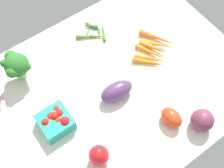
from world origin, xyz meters
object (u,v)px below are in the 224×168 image
at_px(broccoli_head, 16,65).
at_px(berry_basket, 56,121).
at_px(carrot_bunch, 154,50).
at_px(eggplant, 117,91).
at_px(red_onion_near_basket, 202,120).
at_px(okra_pile, 94,32).
at_px(bell_pepper_red, 99,155).
at_px(roma_tomato, 171,117).

relative_size(broccoli_head, berry_basket, 1.21).
xyz_separation_m(carrot_bunch, eggplant, (0.24, 0.07, 0.02)).
height_order(red_onion_near_basket, okra_pile, red_onion_near_basket).
xyz_separation_m(berry_basket, okra_pile, (-0.33, -0.26, -0.02)).
height_order(carrot_bunch, berry_basket, berry_basket).
relative_size(eggplant, red_onion_near_basket, 1.57).
distance_m(carrot_bunch, eggplant, 0.25).
relative_size(broccoli_head, eggplant, 1.02).
distance_m(bell_pepper_red, eggplant, 0.24).
bearing_deg(bell_pepper_red, berry_basket, -74.38).
xyz_separation_m(carrot_bunch, broccoli_head, (0.48, -0.21, 0.07)).
height_order(eggplant, red_onion_near_basket, red_onion_near_basket).
bearing_deg(broccoli_head, red_onion_near_basket, 127.74).
relative_size(bell_pepper_red, red_onion_near_basket, 1.08).
relative_size(bell_pepper_red, okra_pile, 0.60).
height_order(eggplant, roma_tomato, eggplant).
height_order(roma_tomato, berry_basket, berry_basket).
bearing_deg(roma_tomato, red_onion_near_basket, 42.43).
bearing_deg(broccoli_head, roma_tomato, 126.19).
distance_m(bell_pepper_red, okra_pile, 0.53).
height_order(carrot_bunch, red_onion_near_basket, red_onion_near_basket).
bearing_deg(red_onion_near_basket, broccoli_head, -52.26).
relative_size(eggplant, roma_tomato, 1.52).
height_order(carrot_bunch, roma_tomato, roma_tomato).
bearing_deg(carrot_bunch, bell_pepper_red, 28.32).
bearing_deg(okra_pile, broccoli_head, 2.06).
height_order(roma_tomato, okra_pile, roma_tomato).
bearing_deg(eggplant, red_onion_near_basket, 128.96).
bearing_deg(bell_pepper_red, okra_pile, -121.86).
bearing_deg(carrot_bunch, red_onion_near_basket, 78.52).
relative_size(bell_pepper_red, roma_tomato, 1.05).
relative_size(bell_pepper_red, eggplant, 0.69).
relative_size(roma_tomato, berry_basket, 0.78).
bearing_deg(berry_basket, eggplant, 172.63).
relative_size(eggplant, okra_pile, 0.87).
bearing_deg(carrot_bunch, okra_pile, -56.56).
bearing_deg(eggplant, okra_pile, -101.61).
bearing_deg(carrot_bunch, roma_tomato, 61.57).
distance_m(roma_tomato, berry_basket, 0.40).
xyz_separation_m(eggplant, roma_tomato, (-0.09, 0.19, -0.00)).
bearing_deg(berry_basket, carrot_bunch, -175.21).
height_order(bell_pepper_red, eggplant, bell_pepper_red).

